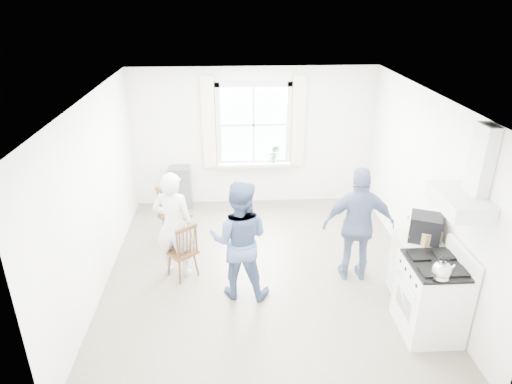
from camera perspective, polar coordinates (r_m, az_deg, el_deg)
The scene contains 15 objects.
room_shell at distance 6.22m, azimuth 0.93°, elevation -0.01°, with size 4.62×5.12×2.64m.
window_assembly at distance 8.46m, azimuth -0.29°, elevation 7.78°, with size 1.88×0.24×1.70m.
range_hood at distance 5.35m, azimuth 24.87°, elevation 0.49°, with size 0.45×0.76×0.94m.
shelf_unit at distance 8.75m, azimuth -9.43°, elevation 0.61°, with size 0.40×0.30×0.80m, color slate.
gas_stove at distance 5.94m, azimuth 21.06°, elevation -12.15°, with size 0.68×0.76×1.12m.
kettle at distance 5.39m, azimuth 22.18°, elevation -9.10°, with size 0.21×0.21×0.30m.
low_cabinet at distance 6.51m, azimuth 19.20°, elevation -8.79°, with size 0.50×0.55×0.90m, color silver.
stereo_stack at distance 6.18m, azimuth 20.40°, elevation -4.20°, with size 0.48×0.46×0.34m.
cardboard_box at distance 6.16m, azimuth 20.77°, elevation -5.23°, with size 0.26×0.19×0.17m, color #997A4A.
windsor_chair_a at distance 6.52m, azimuth -8.87°, elevation -6.71°, with size 0.51×0.51×0.87m.
windsor_chair_b at distance 7.43m, azimuth -10.79°, elevation -2.21°, with size 0.57×0.57×0.98m.
person_left at distance 6.53m, azimuth -10.25°, elevation -4.07°, with size 0.58×0.58×1.59m, color silver.
person_mid at distance 6.00m, azimuth -2.08°, elevation -6.03°, with size 0.81×0.81×1.66m, color #44577F.
person_right at distance 6.48m, azimuth 12.70°, elevation -4.06°, with size 0.99×0.99×1.69m, color navy.
potted_plant at distance 8.54m, azimuth 2.32°, elevation 4.81°, with size 0.19×0.19×0.34m, color #2E6834.
Camera 1 is at (-0.44, -5.66, 3.84)m, focal length 32.00 mm.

